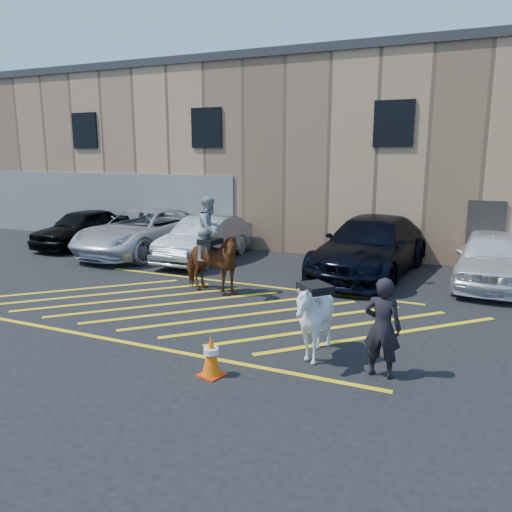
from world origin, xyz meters
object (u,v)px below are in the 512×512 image
at_px(car_silver_sedan, 205,239).
at_px(car_blue_suv, 371,246).
at_px(car_black_suv, 83,228).
at_px(handler, 382,328).
at_px(mounted_bay, 210,255).
at_px(traffic_cone, 211,355).
at_px(car_white_suv, 492,258).
at_px(saddled_white, 314,319).
at_px(car_white_pickup, 144,231).

height_order(car_silver_sedan, car_blue_suv, car_blue_suv).
height_order(car_black_suv, car_blue_suv, car_blue_suv).
bearing_deg(car_silver_sedan, handler, -44.02).
bearing_deg(mounted_bay, handler, -32.88).
xyz_separation_m(car_silver_sedan, mounted_bay, (2.21, -3.58, 0.29)).
height_order(mounted_bay, traffic_cone, mounted_bay).
distance_m(car_black_suv, car_silver_sedan, 5.75).
distance_m(car_black_suv, handler, 14.83).
xyz_separation_m(car_white_suv, handler, (-1.75, -7.15, 0.07)).
xyz_separation_m(car_black_suv, car_blue_suv, (11.39, -0.07, 0.13)).
relative_size(saddled_white, traffic_cone, 2.49).
distance_m(car_white_pickup, mounted_bay, 6.18).
xyz_separation_m(car_white_suv, saddled_white, (-2.98, -6.94, -0.02)).
distance_m(car_silver_sedan, saddled_white, 8.94).
bearing_deg(car_black_suv, car_blue_suv, 0.29).
relative_size(car_blue_suv, saddled_white, 3.31).
xyz_separation_m(car_silver_sedan, car_blue_suv, (5.65, 0.25, 0.12)).
bearing_deg(car_black_suv, mounted_bay, -25.45).
height_order(car_white_pickup, mounted_bay, mounted_bay).
bearing_deg(car_black_suv, handler, -28.19).
relative_size(car_black_suv, car_white_pickup, 0.75).
height_order(car_black_suv, car_white_pickup, car_white_pickup).
bearing_deg(car_black_suv, car_white_suv, 0.65).
height_order(car_black_suv, handler, handler).
distance_m(car_blue_suv, saddled_white, 6.88).
bearing_deg(handler, car_blue_suv, -73.74).
relative_size(car_black_suv, car_blue_suv, 0.73).
relative_size(car_white_pickup, saddled_white, 3.23).
bearing_deg(traffic_cone, car_white_suv, 62.45).
bearing_deg(car_silver_sedan, traffic_cone, -60.41).
xyz_separation_m(car_white_pickup, car_silver_sedan, (2.69, -0.18, -0.07)).
bearing_deg(car_white_pickup, car_white_suv, 2.54).
bearing_deg(saddled_white, car_white_suv, 66.75).
relative_size(car_silver_sedan, mounted_bay, 1.76).
height_order(car_white_pickup, car_silver_sedan, car_white_pickup).
relative_size(handler, mounted_bay, 0.66).
bearing_deg(car_blue_suv, car_silver_sedan, -171.53).
height_order(car_white_suv, saddled_white, car_white_suv).
distance_m(car_silver_sedan, car_blue_suv, 5.65).
bearing_deg(car_blue_suv, car_white_pickup, -173.59).
distance_m(handler, traffic_cone, 2.87).
bearing_deg(car_silver_sedan, car_blue_suv, 1.83).
distance_m(car_black_suv, saddled_white, 13.65).
bearing_deg(car_silver_sedan, saddled_white, -48.46).
relative_size(car_blue_suv, mounted_bay, 2.33).
height_order(car_silver_sedan, traffic_cone, car_silver_sedan).
bearing_deg(car_white_suv, saddled_white, -111.11).
relative_size(mounted_bay, saddled_white, 1.42).
relative_size(car_silver_sedan, saddled_white, 2.51).
height_order(car_blue_suv, handler, car_blue_suv).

